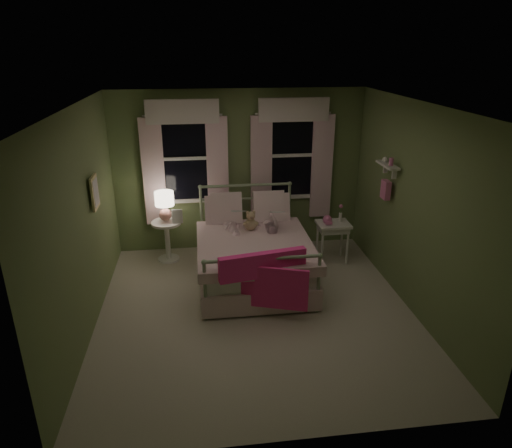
{
  "coord_description": "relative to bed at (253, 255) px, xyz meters",
  "views": [
    {
      "loc": [
        -0.65,
        -5.04,
        3.22
      ],
      "look_at": [
        0.07,
        0.53,
        1.0
      ],
      "focal_mm": 32.0,
      "sensor_mm": 36.0,
      "label": 1
    }
  ],
  "objects": [
    {
      "name": "table_lamp",
      "position": [
        -1.26,
        0.8,
        0.57
      ],
      "size": [
        0.29,
        0.29,
        0.46
      ],
      "color": "#DA8C81",
      "rests_on": "nightstand_left"
    },
    {
      "name": "bed",
      "position": [
        0.0,
        0.0,
        0.0
      ],
      "size": [
        1.58,
        2.04,
        1.18
      ],
      "color": "white",
      "rests_on": "ground"
    },
    {
      "name": "book_left",
      "position": [
        -0.28,
        0.17,
        0.58
      ],
      "size": [
        0.22,
        0.15,
        0.26
      ],
      "primitive_type": "imported",
      "rotation": [
        1.22,
        0.0,
        -0.17
      ],
      "color": "beige",
      "rests_on": "child_left"
    },
    {
      "name": "nightstand_right",
      "position": [
        1.31,
        0.42,
        0.17
      ],
      "size": [
        0.5,
        0.4,
        0.64
      ],
      "color": "white",
      "rests_on": "ground"
    },
    {
      "name": "framed_picture",
      "position": [
        -2.02,
        -0.28,
        1.12
      ],
      "size": [
        0.03,
        0.32,
        0.42
      ],
      "color": "beige",
      "rests_on": "room_shell"
    },
    {
      "name": "teddy_bear",
      "position": [
        0.0,
        0.26,
        0.41
      ],
      "size": [
        0.23,
        0.19,
        0.31
      ],
      "color": "tan",
      "rests_on": "bed"
    },
    {
      "name": "room_shell",
      "position": [
        -0.07,
        -0.88,
        0.92
      ],
      "size": [
        4.2,
        4.2,
        4.2
      ],
      "color": "beige",
      "rests_on": "ground"
    },
    {
      "name": "child_right",
      "position": [
        0.28,
        0.42,
        0.55
      ],
      "size": [
        0.36,
        0.28,
        0.74
      ],
      "primitive_type": "imported",
      "rotation": [
        0.0,
        0.0,
        3.14
      ],
      "color": "#F7D1DD",
      "rests_on": "bed"
    },
    {
      "name": "bud_vase",
      "position": [
        1.43,
        0.47,
        0.41
      ],
      "size": [
        0.06,
        0.06,
        0.28
      ],
      "color": "white",
      "rests_on": "nightstand_right"
    },
    {
      "name": "wall_shelf",
      "position": [
        1.83,
        -0.18,
        1.14
      ],
      "size": [
        0.15,
        0.5,
        0.6
      ],
      "color": "white",
      "rests_on": "room_shell"
    },
    {
      "name": "book_right",
      "position": [
        0.28,
        0.17,
        0.54
      ],
      "size": [
        0.21,
        0.13,
        0.26
      ],
      "primitive_type": "imported",
      "rotation": [
        1.22,
        0.0,
        -0.11
      ],
      "color": "beige",
      "rests_on": "child_right"
    },
    {
      "name": "pink_toy",
      "position": [
        1.21,
        0.41,
        0.32
      ],
      "size": [
        0.14,
        0.18,
        0.14
      ],
      "color": "pink",
      "rests_on": "nightstand_right"
    },
    {
      "name": "book_nightstand",
      "position": [
        -1.16,
        0.72,
        0.27
      ],
      "size": [
        0.18,
        0.23,
        0.02
      ],
      "primitive_type": "imported",
      "rotation": [
        0.0,
        0.0,
        -0.07
      ],
      "color": "beige",
      "rests_on": "nightstand_left"
    },
    {
      "name": "child_left",
      "position": [
        -0.28,
        0.42,
        0.56
      ],
      "size": [
        0.3,
        0.22,
        0.76
      ],
      "primitive_type": "imported",
      "rotation": [
        0.0,
        0.0,
        3.29
      ],
      "color": "#F7D1DD",
      "rests_on": "bed"
    },
    {
      "name": "window_right",
      "position": [
        0.78,
        1.15,
        1.24
      ],
      "size": [
        1.34,
        0.13,
        1.96
      ],
      "color": "black",
      "rests_on": "room_shell"
    },
    {
      "name": "pink_throw",
      "position": [
        0.0,
        -1.03,
        0.23
      ],
      "size": [
        1.1,
        0.41,
        0.71
      ],
      "color": "#FF318F",
      "rests_on": "bed"
    },
    {
      "name": "window_left",
      "position": [
        -0.92,
        1.15,
        1.24
      ],
      "size": [
        1.34,
        0.13,
        1.96
      ],
      "color": "black",
      "rests_on": "room_shell"
    },
    {
      "name": "nightstand_left",
      "position": [
        -1.26,
        0.8,
        0.03
      ],
      "size": [
        0.46,
        0.46,
        0.65
      ],
      "color": "white",
      "rests_on": "ground"
    }
  ]
}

